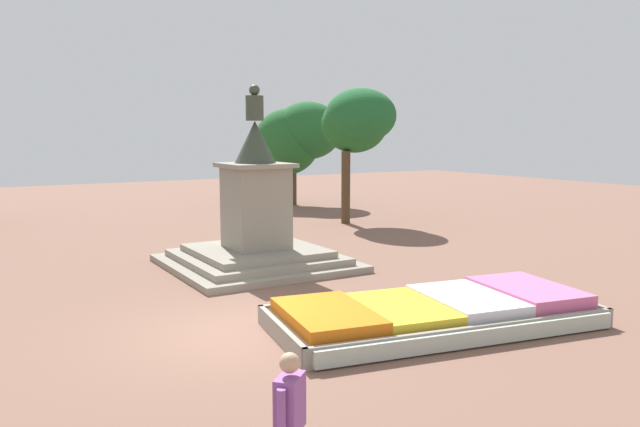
% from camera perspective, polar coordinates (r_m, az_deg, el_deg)
% --- Properties ---
extents(ground_plane, '(74.97, 74.97, 0.00)m').
position_cam_1_polar(ground_plane, '(12.14, -7.36, -10.76)').
color(ground_plane, brown).
extents(flower_planter, '(6.78, 3.85, 0.60)m').
position_cam_1_polar(flower_planter, '(12.59, 10.67, -8.93)').
color(flower_planter, '#38281C').
rests_on(flower_planter, ground_plane).
extents(statue_monument, '(4.76, 4.76, 5.07)m').
position_cam_1_polar(statue_monument, '(17.65, -5.85, -1.28)').
color(statue_monument, gray).
rests_on(statue_monument, ground_plane).
extents(pedestrian_near_planter, '(0.45, 0.42, 1.62)m').
position_cam_1_polar(pedestrian_near_planter, '(6.58, -2.77, -18.23)').
color(pedestrian_near_planter, '#264CA5').
rests_on(pedestrian_near_planter, ground_plane).
extents(park_tree_far_left, '(2.91, 3.33, 5.58)m').
position_cam_1_polar(park_tree_far_left, '(26.19, 3.45, 8.50)').
color(park_tree_far_left, '#4C3823').
rests_on(park_tree_far_left, ground_plane).
extents(park_tree_far_right, '(4.51, 3.68, 5.36)m').
position_cam_1_polar(park_tree_far_right, '(32.48, -2.11, 7.04)').
color(park_tree_far_right, '#4C3823').
rests_on(park_tree_far_right, ground_plane).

